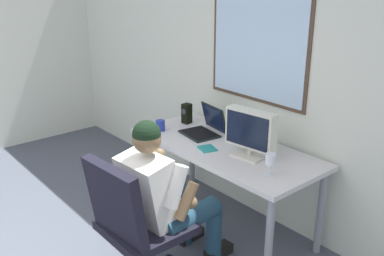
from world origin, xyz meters
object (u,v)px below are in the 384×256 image
laptop (206,126)px  cd_case (207,148)px  desk_speaker (187,113)px  crt_monitor (250,131)px  desk (224,154)px  coffee_mug (160,125)px  wine_glass (270,160)px  person_seated (165,194)px  office_chair (132,219)px

laptop → cd_case: size_ratio=2.11×
desk_speaker → crt_monitor: bearing=-8.2°
desk → laptop: bearing=166.6°
laptop → coffee_mug: (-0.32, -0.26, -0.02)m
laptop → coffee_mug: 0.41m
desk → cd_case: cd_case is taller
crt_monitor → wine_glass: bearing=-22.4°
cd_case → coffee_mug: (-0.59, -0.03, 0.04)m
desk → desk_speaker: bearing=169.2°
person_seated → desk: bearing=103.6°
desk_speaker → cd_case: (0.60, -0.28, -0.09)m
office_chair → cd_case: 0.92m
person_seated → coffee_mug: size_ratio=12.89×
wine_glass → laptop: bearing=166.8°
office_chair → crt_monitor: size_ratio=2.36×
desk → person_seated: bearing=-76.4°
cd_case → coffee_mug: bearing=-177.1°
person_seated → coffee_mug: bearing=145.6°
desk → coffee_mug: coffee_mug is taller
wine_glass → cd_case: 0.64m
laptop → desk_speaker: 0.33m
desk_speaker → coffee_mug: size_ratio=2.00×
office_chair → wine_glass: 1.02m
desk → wine_glass: 0.64m
wine_glass → desk_speaker: 1.25m
desk_speaker → cd_case: size_ratio=1.08×
person_seated → desk_speaker: size_ratio=6.45×
desk → office_chair: 1.05m
crt_monitor → wine_glass: size_ratio=2.61×
desk → desk_speaker: 0.66m
cd_case → coffee_mug: size_ratio=1.85×
wine_glass → crt_monitor: bearing=157.6°
laptop → coffee_mug: size_ratio=3.89×
wine_glass → cd_case: (-0.63, -0.02, -0.11)m
desk → laptop: 0.34m
desk_speaker → coffee_mug: (0.00, -0.31, -0.05)m
crt_monitor → coffee_mug: (-0.91, -0.18, -0.16)m
crt_monitor → coffee_mug: bearing=-169.0°
person_seated → laptop: 0.96m
person_seated → coffee_mug: (-0.80, 0.55, 0.17)m
cd_case → crt_monitor: bearing=24.8°
wine_glass → desk_speaker: desk_speaker is taller
coffee_mug → wine_glass: bearing=2.3°
office_chair → crt_monitor: bearing=84.8°
wine_glass → coffee_mug: (-1.22, -0.05, -0.06)m
person_seated → coffee_mug: 0.98m
coffee_mug → desk: bearing=16.9°
crt_monitor → laptop: bearing=171.9°
office_chair → wine_glass: (0.40, 0.89, 0.30)m
wine_glass → coffee_mug: bearing=-177.7°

